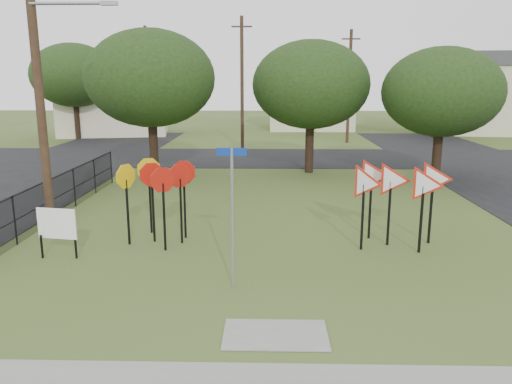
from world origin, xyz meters
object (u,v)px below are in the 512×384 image
Objects in this scene: stop_sign_cluster at (159,183)px; info_board at (57,225)px; street_name_sign at (232,210)px; yield_sign_cluster at (396,184)px.

stop_sign_cluster is 3.05m from info_board.
street_name_sign is 5.30m from info_board.
street_name_sign is 1.06× the size of yield_sign_cluster.
info_board is (-9.41, -1.32, -0.91)m from yield_sign_cluster.
yield_sign_cluster is at bearing -1.80° from stop_sign_cluster.
street_name_sign reaches higher than stop_sign_cluster.
info_board is at bearing 159.84° from street_name_sign.
info_board is (-4.90, 1.80, -0.93)m from street_name_sign.
yield_sign_cluster is 2.21× the size of info_board.
street_name_sign is at bearing -20.16° from info_board.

